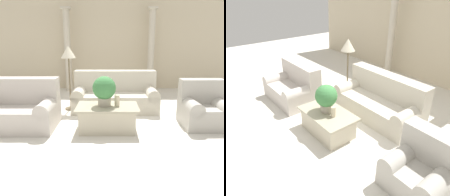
# 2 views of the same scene
# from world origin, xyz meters

# --- Properties ---
(ground_plane) EXTENTS (16.00, 16.00, 0.00)m
(ground_plane) POSITION_xyz_m (0.00, 0.00, 0.00)
(ground_plane) COLOR silver
(wall_back) EXTENTS (10.00, 0.06, 3.20)m
(wall_back) POSITION_xyz_m (0.00, 3.39, 1.60)
(wall_back) COLOR beige
(wall_back) RESTS_ON ground_plane
(sofa_long) EXTENTS (1.97, 0.90, 0.91)m
(sofa_long) POSITION_xyz_m (0.25, 0.87, 0.35)
(sofa_long) COLOR beige
(sofa_long) RESTS_ON ground_plane
(loveseat) EXTENTS (1.39, 0.90, 0.91)m
(loveseat) POSITION_xyz_m (-1.58, -0.25, 0.36)
(loveseat) COLOR beige
(loveseat) RESTS_ON ground_plane
(coffee_table) EXTENTS (1.12, 0.69, 0.46)m
(coffee_table) POSITION_xyz_m (0.09, -0.41, 0.23)
(coffee_table) COLOR beige
(coffee_table) RESTS_ON ground_plane
(potted_plant) EXTENTS (0.42, 0.42, 0.54)m
(potted_plant) POSITION_xyz_m (0.03, -0.40, 0.76)
(potted_plant) COLOR #B2A893
(potted_plant) RESTS_ON coffee_table
(pillar_candle) EXTENTS (0.09, 0.09, 0.20)m
(pillar_candle) POSITION_xyz_m (0.26, -0.41, 0.56)
(pillar_candle) COLOR beige
(pillar_candle) RESTS_ON coffee_table
(floor_lamp) EXTENTS (0.34, 0.34, 1.51)m
(floor_lamp) POSITION_xyz_m (-0.83, 0.86, 1.25)
(floor_lamp) COLOR brown
(floor_lamp) RESTS_ON ground_plane
(column_left) EXTENTS (0.29, 0.29, 2.63)m
(column_left) POSITION_xyz_m (-1.26, 2.95, 1.34)
(column_left) COLOR beige
(column_left) RESTS_ON ground_plane
(armchair) EXTENTS (0.86, 0.78, 0.88)m
(armchair) POSITION_xyz_m (1.96, -0.17, 0.35)
(armchair) COLOR #B7B2A8
(armchair) RESTS_ON ground_plane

